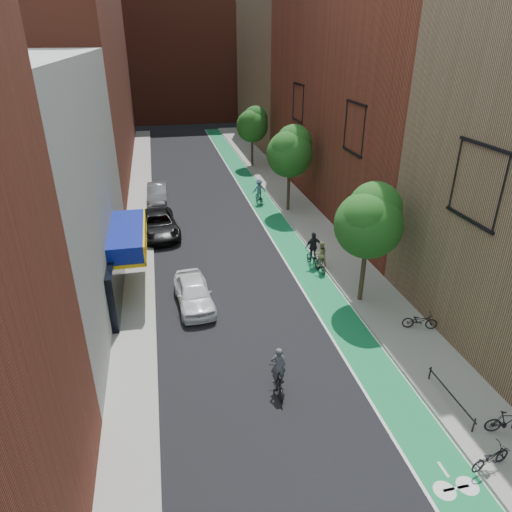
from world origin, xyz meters
TOP-DOWN VIEW (x-y plane):
  - ground at (0.00, 0.00)m, footprint 160.00×160.00m
  - bike_lane at (4.00, 26.00)m, footprint 2.00×68.00m
  - sidewalk_left at (-6.00, 26.00)m, footprint 2.00×68.00m
  - sidewalk_right at (6.50, 26.00)m, footprint 3.00×68.00m
  - building_left_white at (-11.00, 14.00)m, footprint 8.00×20.00m
  - building_left_far_red at (-11.00, 42.00)m, footprint 8.00×36.00m
  - building_right_mid_red at (12.00, 26.00)m, footprint 8.00×28.00m
  - building_right_far_tan at (12.00, 50.00)m, footprint 8.00×20.00m
  - building_far_closure at (0.00, 72.00)m, footprint 30.00×14.00m
  - tree_near at (5.65, 10.02)m, footprint 3.40×3.36m
  - tree_mid at (5.65, 24.02)m, footprint 3.55×3.53m
  - tree_far at (5.65, 38.02)m, footprint 3.30×3.25m
  - parked_car_white at (-3.00, 11.50)m, footprint 2.04×4.45m
  - parked_car_black at (-4.60, 21.41)m, footprint 3.16×5.87m
  - parked_car_silver at (-4.51, 28.54)m, footprint 1.68×4.53m
  - cyclist_lead at (-0.33, 4.42)m, footprint 0.81×1.85m
  - cyclist_lane_near at (4.70, 13.72)m, footprint 0.78×1.52m
  - cyclist_lane_mid at (4.50, 14.52)m, footprint 1.12×1.75m
  - cyclist_lane_far at (3.77, 26.37)m, footprint 1.18×1.79m
  - parked_bike_near at (5.40, -0.59)m, footprint 1.62×0.82m
  - parked_bike_mid at (6.91, 0.55)m, footprint 1.62×0.78m
  - parked_bike_far at (7.25, 6.92)m, footprint 1.72×1.05m

SIDE VIEW (x-z plane):
  - ground at x=0.00m, z-range 0.00..0.00m
  - bike_lane at x=4.00m, z-range 0.00..0.01m
  - sidewalk_left at x=-6.00m, z-range 0.00..0.15m
  - sidewalk_right at x=6.50m, z-range 0.00..0.15m
  - parked_bike_near at x=5.40m, z-range 0.15..0.96m
  - parked_bike_far at x=7.25m, z-range 0.15..1.00m
  - parked_bike_mid at x=6.91m, z-range 0.15..1.09m
  - cyclist_lead at x=-0.33m, z-range -0.34..1.66m
  - parked_car_silver at x=-4.51m, z-range 0.00..1.48m
  - parked_car_white at x=-3.00m, z-range 0.00..1.48m
  - parked_car_black at x=-4.60m, z-range 0.00..1.56m
  - cyclist_lane_near at x=4.70m, z-range -0.13..1.78m
  - cyclist_lane_mid at x=4.50m, z-range -0.24..1.93m
  - cyclist_lane_far at x=3.77m, z-range -0.12..1.94m
  - tree_far at x=5.65m, z-range 1.40..7.60m
  - tree_near at x=5.65m, z-range 1.45..7.87m
  - tree_mid at x=5.65m, z-range 1.52..8.26m
  - building_left_white at x=-11.00m, z-range 0.00..12.00m
  - building_right_far_tan at x=12.00m, z-range 0.00..18.00m
  - building_far_closure at x=0.00m, z-range 0.00..20.00m
  - building_left_far_red at x=-11.00m, z-range 0.00..22.00m
  - building_right_mid_red at x=12.00m, z-range 0.00..22.00m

